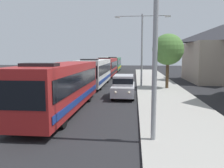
% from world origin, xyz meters
% --- Properties ---
extents(bus_lead, '(2.58, 11.13, 3.21)m').
position_xyz_m(bus_lead, '(-1.30, 13.67, 1.69)').
color(bus_lead, maroon).
rests_on(bus_lead, ground_plane).
extents(bus_second_in_line, '(2.58, 10.94, 3.21)m').
position_xyz_m(bus_second_in_line, '(-1.30, 26.01, 1.69)').
color(bus_second_in_line, silver).
rests_on(bus_second_in_line, ground_plane).
extents(bus_middle, '(2.58, 12.12, 3.21)m').
position_xyz_m(bus_middle, '(-1.30, 38.13, 1.69)').
color(bus_middle, maroon).
rests_on(bus_middle, ground_plane).
extents(bus_fourth_in_line, '(2.58, 11.34, 3.21)m').
position_xyz_m(bus_fourth_in_line, '(-1.30, 50.81, 1.69)').
color(bus_fourth_in_line, '#33724C').
rests_on(bus_fourth_in_line, ground_plane).
extents(white_suv, '(1.86, 4.65, 1.90)m').
position_xyz_m(white_suv, '(2.40, 18.88, 1.03)').
color(white_suv, '#B7B7BC').
rests_on(white_suv, ground_plane).
extents(box_truck_oncoming, '(2.35, 7.54, 3.15)m').
position_xyz_m(box_truck_oncoming, '(-4.60, 57.69, 1.71)').
color(box_truck_oncoming, '#B7B7BC').
rests_on(box_truck_oncoming, ground_plane).
extents(streetlamp_near, '(5.78, 0.28, 7.87)m').
position_xyz_m(streetlamp_near, '(4.10, 8.80, 4.99)').
color(streetlamp_near, gray).
rests_on(streetlamp_near, sidewalk).
extents(streetlamp_mid, '(6.01, 0.28, 7.89)m').
position_xyz_m(streetlamp_mid, '(4.10, 25.28, 5.02)').
color(streetlamp_mid, gray).
rests_on(streetlamp_mid, sidewalk).
extents(roadside_tree, '(3.23, 3.23, 5.65)m').
position_xyz_m(roadside_tree, '(6.74, 23.87, 4.16)').
color(roadside_tree, '#4C3823').
rests_on(roadside_tree, sidewalk).
extents(house_distant_gabled, '(8.80, 9.98, 7.63)m').
position_xyz_m(house_distant_gabled, '(14.94, 31.69, 3.90)').
color(house_distant_gabled, gray).
rests_on(house_distant_gabled, ground_plane).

